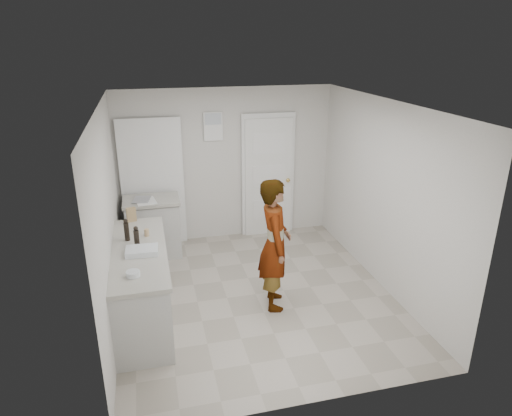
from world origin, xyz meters
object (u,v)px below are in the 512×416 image
object	(u,v)px
cake_mix_box	(131,215)
oil_cruet_a	(136,237)
baking_dish	(142,251)
person	(275,244)
egg_bowl	(133,274)
oil_cruet_b	(127,230)
spice_jar	(147,233)

from	to	relation	value
cake_mix_box	oil_cruet_a	bearing A→B (deg)	-101.08
cake_mix_box	baking_dish	size ratio (longest dim) A/B	0.52
oil_cruet_a	person	bearing A→B (deg)	-6.27
cake_mix_box	egg_bowl	world-z (taller)	cake_mix_box
person	baking_dish	xyz separation A→B (m)	(-1.58, -0.04, 0.11)
oil_cruet_a	egg_bowl	xyz separation A→B (m)	(-0.04, -0.73, -0.09)
oil_cruet_b	egg_bowl	size ratio (longest dim) A/B	1.95
cake_mix_box	spice_jar	bearing A→B (deg)	-86.85
baking_dish	oil_cruet_b	bearing A→B (deg)	112.28
oil_cruet_a	cake_mix_box	bearing A→B (deg)	94.77
oil_cruet_a	baking_dish	bearing A→B (deg)	-76.31
spice_jar	oil_cruet_b	bearing A→B (deg)	-161.85
spice_jar	egg_bowl	bearing A→B (deg)	-99.12
cake_mix_box	oil_cruet_a	xyz separation A→B (m)	(0.07, -0.79, 0.02)
cake_mix_box	egg_bowl	distance (m)	1.53
person	oil_cruet_b	size ratio (longest dim) A/B	6.04
baking_dish	cake_mix_box	bearing A→B (deg)	96.72
oil_cruet_b	egg_bowl	xyz separation A→B (m)	(0.07, -0.92, -0.11)
cake_mix_box	spice_jar	distance (m)	0.56
spice_jar	oil_cruet_a	distance (m)	0.30
cake_mix_box	spice_jar	size ratio (longest dim) A/B	2.18
cake_mix_box	person	bearing A→B (deg)	-45.71
baking_dish	egg_bowl	world-z (taller)	baking_dish
cake_mix_box	oil_cruet_b	distance (m)	0.61
person	oil_cruet_b	bearing A→B (deg)	87.65
person	egg_bowl	distance (m)	1.77
person	egg_bowl	bearing A→B (deg)	117.87
person	oil_cruet_b	distance (m)	1.80
oil_cruet_a	baking_dish	xyz separation A→B (m)	(0.05, -0.22, -0.09)
person	oil_cruet_a	world-z (taller)	person
oil_cruet_a	egg_bowl	bearing A→B (deg)	-93.45
person	spice_jar	size ratio (longest dim) A/B	18.88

